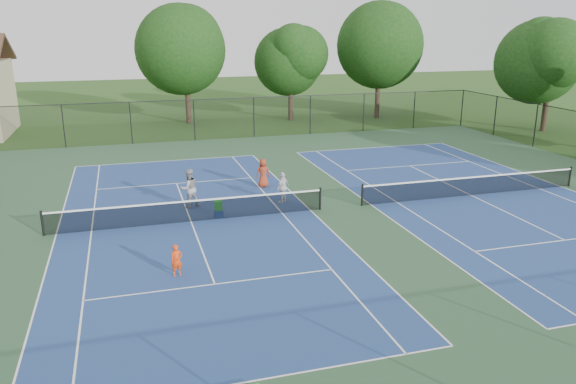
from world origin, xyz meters
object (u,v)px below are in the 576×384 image
object	(u,v)px
bystander_c	(263,173)
tree_back_d	(380,41)
tree_back_c	(291,58)
ball_crate	(219,213)
ball_hopper	(218,205)
bystander_a	(283,187)
child_player	(177,260)
instructor	(189,188)
tree_side_e	(552,57)
tree_back_b	(185,45)

from	to	relation	value
bystander_c	tree_back_d	bearing A→B (deg)	-133.57
tree_back_d	bystander_c	bearing A→B (deg)	-128.71
tree_back_c	bystander_c	bearing A→B (deg)	-110.45
ball_crate	ball_hopper	xyz separation A→B (m)	(0.00, 0.00, 0.36)
bystander_a	ball_crate	bearing A→B (deg)	-20.77
child_player	ball_crate	size ratio (longest dim) A/B	2.91
bystander_c	ball_crate	bearing A→B (deg)	48.17
tree_back_d	child_player	distance (m)	36.68
tree_back_d	instructor	size ratio (longest dim) A/B	5.60
tree_back_d	ball_crate	world-z (taller)	tree_back_d
bystander_a	instructor	bearing A→B (deg)	-46.81
ball_crate	ball_hopper	distance (m)	0.36
bystander_c	ball_hopper	world-z (taller)	bystander_c
tree_side_e	bystander_a	world-z (taller)	tree_side_e
bystander_a	ball_crate	distance (m)	3.57
instructor	ball_hopper	distance (m)	2.04
ball_hopper	bystander_a	bearing A→B (deg)	19.24
tree_side_e	tree_back_d	bearing A→B (deg)	135.00
tree_back_b	bystander_a	bearing A→B (deg)	-86.25
tree_back_b	bystander_c	distance (m)	22.35
ball_crate	tree_side_e	bearing A→B (deg)	25.34
bystander_a	bystander_c	xyz separation A→B (m)	(-0.26, 2.91, 0.01)
child_player	bystander_a	bearing A→B (deg)	38.40
tree_back_c	tree_back_d	xyz separation A→B (m)	(8.00, -1.00, 1.34)
ball_hopper	ball_crate	bearing A→B (deg)	0.00
tree_back_c	ball_crate	distance (m)	27.36
tree_back_b	instructor	bearing A→B (deg)	-96.68
instructor	tree_side_e	bearing A→B (deg)	-177.80
ball_crate	tree_back_b	bearing A→B (deg)	86.17
child_player	ball_crate	distance (m)	6.22
tree_side_e	tree_back_b	bearing A→B (deg)	156.04
bystander_a	tree_back_b	bearing A→B (deg)	-126.26
tree_side_e	child_player	bearing A→B (deg)	-148.15
tree_back_b	bystander_a	xyz separation A→B (m)	(1.60, -24.44, -5.84)
tree_back_b	tree_back_d	world-z (taller)	tree_back_d
tree_back_d	ball_hopper	world-z (taller)	tree_back_d
tree_back_c	bystander_a	bearing A→B (deg)	-107.51
bystander_c	ball_crate	size ratio (longest dim) A/B	3.97
tree_back_b	tree_back_d	bearing A→B (deg)	-6.71
tree_side_e	instructor	size ratio (longest dim) A/B	4.79
child_player	bystander_c	size ratio (longest dim) A/B	0.73
bystander_a	ball_crate	world-z (taller)	bystander_a
tree_back_d	instructor	distance (m)	30.12
child_player	tree_back_c	bearing A→B (deg)	54.70
ball_crate	instructor	bearing A→B (deg)	122.84
tree_back_b	tree_back_c	distance (m)	9.12
child_player	ball_crate	xyz separation A→B (m)	(2.40, 5.73, -0.41)
tree_back_d	bystander_a	world-z (taller)	tree_back_d
bystander_a	tree_side_e	bearing A→B (deg)	166.09
tree_back_b	tree_back_c	bearing A→B (deg)	-6.34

